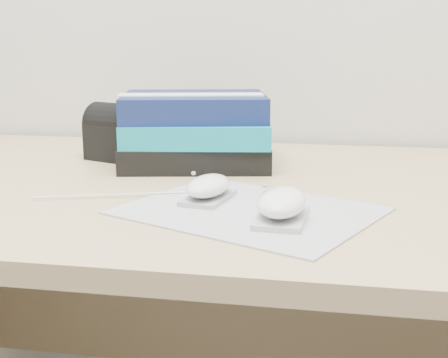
% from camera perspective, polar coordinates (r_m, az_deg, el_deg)
% --- Properties ---
extents(desk, '(1.60, 0.80, 0.73)m').
position_cam_1_polar(desk, '(1.16, 4.17, -11.17)').
color(desk, tan).
rests_on(desk, ground).
extents(mousepad, '(0.40, 0.37, 0.00)m').
position_cam_1_polar(mousepad, '(0.86, 2.31, -2.93)').
color(mousepad, gray).
rests_on(mousepad, desk).
extents(mouse_rear, '(0.07, 0.11, 0.04)m').
position_cam_1_polar(mouse_rear, '(0.91, -1.45, -0.82)').
color(mouse_rear, '#A3A2A5').
rests_on(mouse_rear, mousepad).
extents(mouse_front, '(0.07, 0.12, 0.05)m').
position_cam_1_polar(mouse_front, '(0.82, 5.28, -2.34)').
color(mouse_front, '#B0B0B3').
rests_on(mouse_front, mousepad).
extents(usb_cable, '(0.23, 0.08, 0.00)m').
position_cam_1_polar(usb_cable, '(0.95, -10.14, -1.44)').
color(usb_cable, white).
rests_on(usb_cable, mousepad).
extents(book_stack, '(0.31, 0.26, 0.13)m').
position_cam_1_polar(book_stack, '(1.17, -2.59, 4.49)').
color(book_stack, black).
rests_on(book_stack, desk).
extents(pouch, '(0.14, 0.12, 0.11)m').
position_cam_1_polar(pouch, '(1.23, -9.45, 4.21)').
color(pouch, black).
rests_on(pouch, desk).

